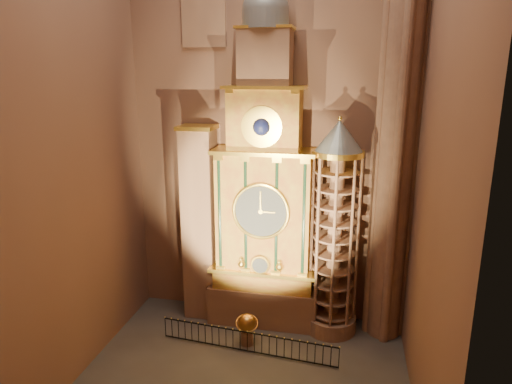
% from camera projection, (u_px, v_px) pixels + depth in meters
% --- Properties ---
extents(floor, '(14.00, 14.00, 0.00)m').
position_uv_depth(floor, '(243.00, 379.00, 19.54)').
color(floor, '#383330').
rests_on(floor, ground).
extents(wall_back, '(22.00, 0.00, 22.00)m').
position_uv_depth(wall_back, '(269.00, 108.00, 22.42)').
color(wall_back, '#865F48').
rests_on(wall_back, floor).
extents(wall_left, '(0.00, 22.00, 22.00)m').
position_uv_depth(wall_left, '(69.00, 117.00, 18.09)').
color(wall_left, '#865F48').
rests_on(wall_left, floor).
extents(wall_right, '(0.00, 22.00, 22.00)m').
position_uv_depth(wall_right, '(442.00, 125.00, 15.38)').
color(wall_right, '#865F48').
rests_on(wall_right, floor).
extents(astronomical_clock, '(5.60, 2.41, 16.70)m').
position_uv_depth(astronomical_clock, '(265.00, 198.00, 22.54)').
color(astronomical_clock, '#8C634C').
rests_on(astronomical_clock, floor).
extents(portrait_tower, '(1.80, 1.60, 10.20)m').
position_uv_depth(portrait_tower, '(200.00, 223.00, 23.60)').
color(portrait_tower, '#8C634C').
rests_on(portrait_tower, floor).
extents(stair_turret, '(2.50, 2.50, 10.80)m').
position_uv_depth(stair_turret, '(335.00, 232.00, 21.97)').
color(stair_turret, '#8C634C').
rests_on(stair_turret, floor).
extents(gothic_pier, '(2.04, 2.04, 22.00)m').
position_uv_depth(gothic_pier, '(400.00, 112.00, 20.29)').
color(gothic_pier, '#8C634C').
rests_on(gothic_pier, floor).
extents(celestial_globe, '(1.28, 1.23, 1.57)m').
position_uv_depth(celestial_globe, '(247.00, 326.00, 21.81)').
color(celestial_globe, '#8C634C').
rests_on(celestial_globe, floor).
extents(iron_railing, '(8.46, 0.90, 1.03)m').
position_uv_depth(iron_railing, '(247.00, 342.00, 21.23)').
color(iron_railing, black).
rests_on(iron_railing, floor).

